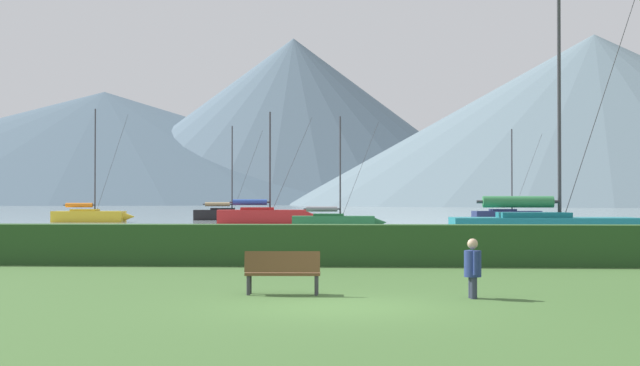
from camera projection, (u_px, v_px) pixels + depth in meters
name	position (u px, v px, depth m)	size (l,w,h in m)	color
ground_plane	(338.00, 307.00, 17.49)	(1000.00, 1000.00, 0.00)	#3D602D
harbor_water	(367.00, 211.00, 154.26)	(320.00, 246.00, 0.00)	#8C9EA3
hedge_line	(350.00, 245.00, 28.48)	(80.00, 1.20, 1.27)	#284C23
sailboat_slip_1	(334.00, 221.00, 62.63)	(6.54, 2.17, 7.74)	#236B38
sailboat_slip_3	(264.00, 215.00, 74.78)	(8.63, 3.38, 9.21)	red
sailboat_slip_4	(547.00, 229.00, 39.63)	(9.27, 2.93, 12.82)	#19707A
sailboat_slip_5	(507.00, 215.00, 83.42)	(7.12, 2.87, 8.45)	navy
sailboat_slip_6	(90.00, 215.00, 80.34)	(7.21, 2.39, 10.01)	gold
sailboat_slip_8	(227.00, 214.00, 88.55)	(7.38, 2.88, 9.15)	black
park_bench_near_path	(283.00, 270.00, 19.74)	(1.64, 0.53, 0.95)	brown
person_seated_viewer	(473.00, 266.00, 19.04)	(0.36, 0.57, 1.25)	#2D3347
distant_hill_west_ridge	(595.00, 119.00, 297.49)	(201.44, 201.44, 55.74)	slate
distant_hill_central_peak	(293.00, 121.00, 387.97)	(185.76, 185.76, 70.32)	#4C6070
distant_hill_east_ridge	(104.00, 147.00, 421.03)	(334.92, 334.92, 51.39)	#425666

